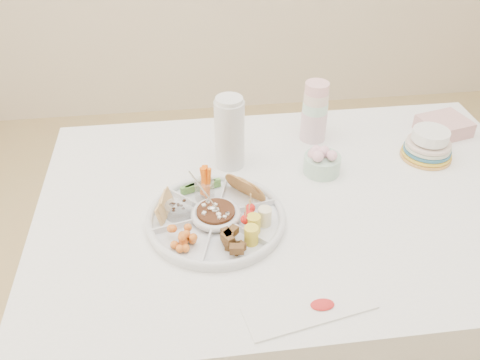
{
  "coord_description": "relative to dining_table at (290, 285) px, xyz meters",
  "views": [
    {
      "loc": [
        -0.32,
        -1.15,
        1.69
      ],
      "look_at": [
        -0.17,
        0.02,
        0.83
      ],
      "focal_mm": 38.0,
      "sensor_mm": 36.0,
      "label": 1
    }
  ],
  "objects": [
    {
      "name": "placemat",
      "position": [
        -0.06,
        -0.41,
        0.38
      ],
      "size": [
        0.32,
        0.16,
        0.01
      ],
      "primitive_type": "cube",
      "rotation": [
        0.0,
        0.0,
        0.2
      ],
      "color": "silver",
      "rests_on": "dining_table"
    },
    {
      "name": "dining_table",
      "position": [
        0.0,
        0.0,
        0.0
      ],
      "size": [
        1.52,
        1.02,
        0.76
      ],
      "primitive_type": "cube",
      "color": "white",
      "rests_on": "floor"
    },
    {
      "name": "flower_bowl",
      "position": [
        0.1,
        0.12,
        0.42
      ],
      "size": [
        0.15,
        0.15,
        0.09
      ],
      "primitive_type": "cylinder",
      "rotation": [
        0.0,
        0.0,
        0.36
      ],
      "color": "#91B4A4",
      "rests_on": "dining_table"
    },
    {
      "name": "bean_dip",
      "position": [
        -0.25,
        -0.08,
        0.41
      ],
      "size": [
        0.13,
        0.13,
        0.04
      ],
      "primitive_type": "cylinder",
      "rotation": [
        0.0,
        0.0,
        0.24
      ],
      "color": "#351A14",
      "rests_on": "party_tray"
    },
    {
      "name": "thermos",
      "position": [
        -0.18,
        0.2,
        0.5
      ],
      "size": [
        0.12,
        0.12,
        0.24
      ],
      "primitive_type": "cylinder",
      "rotation": [
        0.0,
        0.0,
        0.31
      ],
      "color": "silver",
      "rests_on": "dining_table"
    },
    {
      "name": "banana_tomato",
      "position": [
        -0.12,
        -0.12,
        0.44
      ],
      "size": [
        0.15,
        0.15,
        0.1
      ],
      "primitive_type": null,
      "rotation": [
        0.0,
        0.0,
        0.24
      ],
      "color": "#FFFB98",
      "rests_on": "party_tray"
    },
    {
      "name": "napkin_stack",
      "position": [
        0.59,
        0.3,
        0.41
      ],
      "size": [
        0.19,
        0.17,
        0.05
      ],
      "primitive_type": "cube",
      "rotation": [
        0.0,
        0.0,
        0.24
      ],
      "color": "#D79D9D",
      "rests_on": "dining_table"
    },
    {
      "name": "plate_stack",
      "position": [
        0.47,
        0.16,
        0.43
      ],
      "size": [
        0.21,
        0.21,
        0.11
      ],
      "primitive_type": "cylinder",
      "rotation": [
        0.0,
        0.0,
        0.38
      ],
      "color": "gold",
      "rests_on": "dining_table"
    },
    {
      "name": "tortillas",
      "position": [
        -0.15,
        0.01,
        0.42
      ],
      "size": [
        0.13,
        0.13,
        0.06
      ],
      "primitive_type": null,
      "rotation": [
        0.0,
        0.0,
        0.24
      ],
      "color": "#965E3C",
      "rests_on": "party_tray"
    },
    {
      "name": "floor",
      "position": [
        0.0,
        0.0,
        -0.38
      ],
      "size": [
        4.0,
        4.0,
        0.0
      ],
      "primitive_type": "plane",
      "color": "tan",
      "rests_on": "ground"
    },
    {
      "name": "pita_raisins",
      "position": [
        -0.37,
        -0.04,
        0.42
      ],
      "size": [
        0.13,
        0.13,
        0.06
      ],
      "primitive_type": null,
      "rotation": [
        0.0,
        0.0,
        0.24
      ],
      "color": "#DEB57E",
      "rests_on": "party_tray"
    },
    {
      "name": "carrot_cucumber",
      "position": [
        -0.28,
        0.05,
        0.44
      ],
      "size": [
        0.14,
        0.14,
        0.1
      ],
      "primitive_type": null,
      "rotation": [
        0.0,
        0.0,
        0.24
      ],
      "color": "#FF650B",
      "rests_on": "party_tray"
    },
    {
      "name": "cherries",
      "position": [
        -0.34,
        -0.17,
        0.42
      ],
      "size": [
        0.12,
        0.12,
        0.04
      ],
      "primitive_type": null,
      "rotation": [
        0.0,
        0.0,
        0.24
      ],
      "color": "#DB5C0D",
      "rests_on": "party_tray"
    },
    {
      "name": "cup_stack",
      "position": [
        0.13,
        0.32,
        0.5
      ],
      "size": [
        0.1,
        0.1,
        0.24
      ],
      "primitive_type": "cylinder",
      "rotation": [
        0.0,
        0.0,
        -0.09
      ],
      "color": "#B0C3AC",
      "rests_on": "dining_table"
    },
    {
      "name": "party_tray",
      "position": [
        -0.25,
        -0.08,
        0.4
      ],
      "size": [
        0.46,
        0.46,
        0.04
      ],
      "primitive_type": "cylinder",
      "rotation": [
        0.0,
        0.0,
        0.24
      ],
      "color": "white",
      "rests_on": "dining_table"
    },
    {
      "name": "granola_chunks",
      "position": [
        -0.22,
        -0.21,
        0.42
      ],
      "size": [
        0.12,
        0.12,
        0.04
      ],
      "primitive_type": null,
      "rotation": [
        0.0,
        0.0,
        0.24
      ],
      "color": "brown",
      "rests_on": "party_tray"
    }
  ]
}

